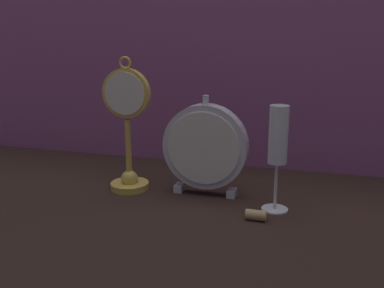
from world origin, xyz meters
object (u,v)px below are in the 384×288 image
at_px(pocket_watch_on_stand, 128,134).
at_px(wine_cork, 256,215).
at_px(champagne_flute, 278,143).
at_px(mantel_clock_silver, 205,147).

xyz_separation_m(pocket_watch_on_stand, wine_cork, (0.33, -0.10, -0.13)).
xyz_separation_m(pocket_watch_on_stand, champagne_flute, (0.36, -0.03, 0.01)).
bearing_deg(mantel_clock_silver, champagne_flute, -16.29).
relative_size(pocket_watch_on_stand, wine_cork, 7.67).
distance_m(pocket_watch_on_stand, champagne_flute, 0.36).
bearing_deg(wine_cork, champagne_flute, 63.66).
relative_size(pocket_watch_on_stand, mantel_clock_silver, 1.36).
distance_m(champagne_flute, wine_cork, 0.16).
height_order(pocket_watch_on_stand, wine_cork, pocket_watch_on_stand).
bearing_deg(wine_cork, mantel_clock_silver, 140.26).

